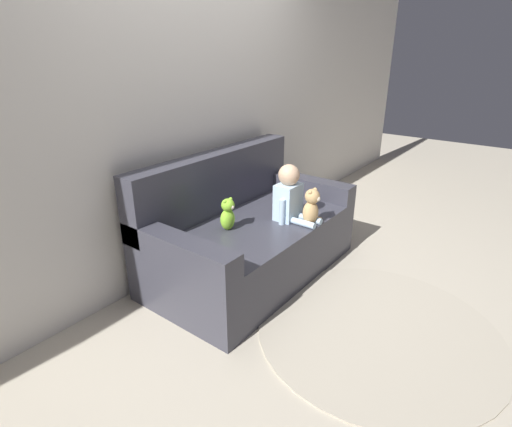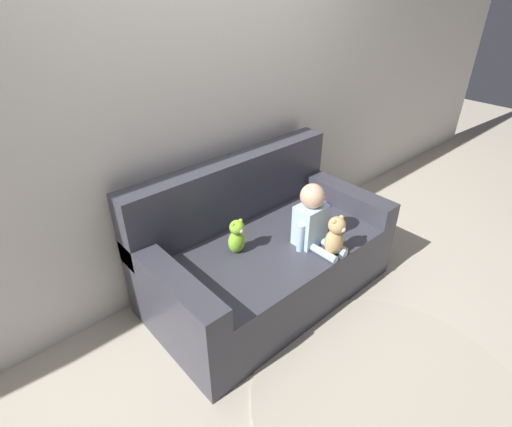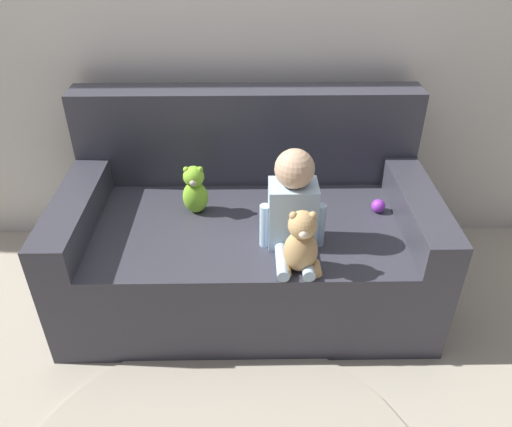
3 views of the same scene
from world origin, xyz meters
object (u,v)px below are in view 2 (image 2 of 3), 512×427
object	(u,v)px
couch	(262,252)
person_baby	(312,219)
plush_toy_side	(237,237)
teddy_bear_brown	(335,237)
toy_ball	(324,204)

from	to	relation	value
couch	person_baby	size ratio (longest dim) A/B	3.89
person_baby	plush_toy_side	distance (m)	0.49
teddy_bear_brown	toy_ball	world-z (taller)	teddy_bear_brown
person_baby	plush_toy_side	world-z (taller)	person_baby
couch	teddy_bear_brown	world-z (taller)	couch
couch	person_baby	xyz separation A→B (m)	(0.18, -0.26, 0.32)
person_baby	teddy_bear_brown	bearing A→B (deg)	-83.72
toy_ball	teddy_bear_brown	bearing A→B (deg)	-133.99
teddy_bear_brown	plush_toy_side	size ratio (longest dim) A/B	1.16
teddy_bear_brown	plush_toy_side	xyz separation A→B (m)	(-0.44, 0.42, -0.01)
toy_ball	person_baby	bearing A→B (deg)	-150.62
teddy_bear_brown	toy_ball	distance (m)	0.58
person_baby	teddy_bear_brown	distance (m)	0.19
person_baby	teddy_bear_brown	size ratio (longest dim) A/B	1.56
couch	toy_ball	distance (m)	0.62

